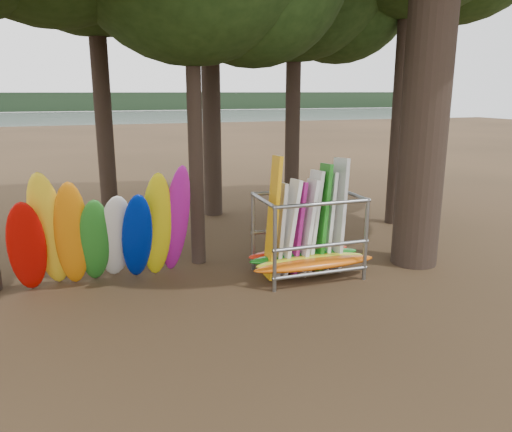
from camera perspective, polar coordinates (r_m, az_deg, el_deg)
name	(u,v)px	position (r m, az deg, el deg)	size (l,w,h in m)	color
ground	(275,293)	(11.15, 2.22, -8.82)	(120.00, 120.00, 0.00)	#47331E
lake	(114,124)	(69.81, -15.93, 10.03)	(160.00, 160.00, 0.00)	gray
far_shore	(100,102)	(119.66, -17.39, 12.38)	(160.00, 4.00, 4.00)	black
kayak_row	(104,235)	(11.52, -17.03, -2.06)	(3.98, 1.98, 2.98)	#B50904
storage_rack	(307,237)	(12.02, 5.91, -2.45)	(3.05, 1.51, 2.92)	gray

